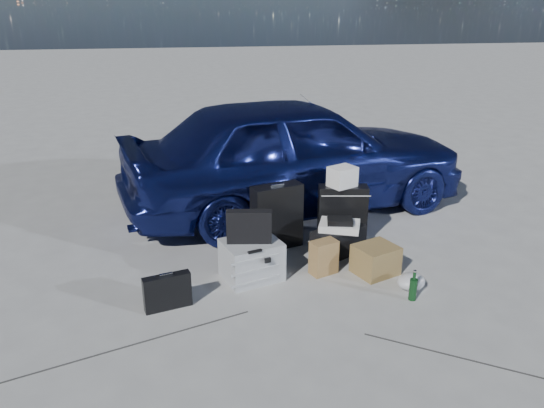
# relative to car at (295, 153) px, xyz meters

# --- Properties ---
(ground) EXTENTS (60.00, 60.00, 0.00)m
(ground) POSITION_rel_car_xyz_m (-0.31, -2.18, -0.76)
(ground) COLOR #A5A6A1
(ground) RESTS_ON ground
(car) EXTENTS (4.70, 2.63, 1.51)m
(car) POSITION_rel_car_xyz_m (0.00, 0.00, 0.00)
(car) COLOR navy
(car) RESTS_ON ground
(pelican_case) EXTENTS (0.64, 0.57, 0.39)m
(pelican_case) POSITION_rel_car_xyz_m (-0.84, -1.79, -0.56)
(pelican_case) COLOR #A1A2A6
(pelican_case) RESTS_ON ground
(laptop_bag) EXTENTS (0.45, 0.18, 0.32)m
(laptop_bag) POSITION_rel_car_xyz_m (-0.86, -1.79, -0.20)
(laptop_bag) COLOR black
(laptop_bag) RESTS_ON pelican_case
(briefcase) EXTENTS (0.43, 0.19, 0.33)m
(briefcase) POSITION_rel_car_xyz_m (-1.66, -2.21, -0.59)
(briefcase) COLOR black
(briefcase) RESTS_ON ground
(suitcase_left) EXTENTS (0.59, 0.35, 0.73)m
(suitcase_left) POSITION_rel_car_xyz_m (-0.46, -1.13, -0.39)
(suitcase_left) COLOR black
(suitcase_left) RESTS_ON ground
(suitcase_right) EXTENTS (0.57, 0.29, 0.66)m
(suitcase_right) POSITION_rel_car_xyz_m (0.31, -1.09, -0.43)
(suitcase_right) COLOR black
(suitcase_right) RESTS_ON ground
(white_carton) EXTENTS (0.35, 0.32, 0.22)m
(white_carton) POSITION_rel_car_xyz_m (0.29, -1.08, 0.01)
(white_carton) COLOR white
(white_carton) RESTS_ON suitcase_right
(duffel_bag) EXTENTS (0.66, 0.52, 0.31)m
(duffel_bag) POSITION_rel_car_xyz_m (0.16, -1.44, -0.60)
(duffel_bag) COLOR black
(duffel_bag) RESTS_ON ground
(flat_box_white) EXTENTS (0.51, 0.45, 0.07)m
(flat_box_white) POSITION_rel_car_xyz_m (0.16, -1.45, -0.41)
(flat_box_white) COLOR white
(flat_box_white) RESTS_ON duffel_bag
(flat_box_black) EXTENTS (0.30, 0.25, 0.06)m
(flat_box_black) POSITION_rel_car_xyz_m (0.16, -1.47, -0.35)
(flat_box_black) COLOR black
(flat_box_black) RESTS_ON flat_box_white
(kraft_bag) EXTENTS (0.30, 0.24, 0.35)m
(kraft_bag) POSITION_rel_car_xyz_m (-0.11, -1.82, -0.58)
(kraft_bag) COLOR #A28346
(kraft_bag) RESTS_ON ground
(cardboard_box) EXTENTS (0.49, 0.46, 0.30)m
(cardboard_box) POSITION_rel_car_xyz_m (0.40, -1.92, -0.61)
(cardboard_box) COLOR olive
(cardboard_box) RESTS_ON ground
(plastic_bag) EXTENTS (0.33, 0.31, 0.15)m
(plastic_bag) POSITION_rel_car_xyz_m (0.63, -2.28, -0.68)
(plastic_bag) COLOR #B9BBBF
(plastic_bag) RESTS_ON ground
(green_bottle) EXTENTS (0.09, 0.09, 0.29)m
(green_bottle) POSITION_rel_car_xyz_m (0.56, -2.47, -0.61)
(green_bottle) COLOR black
(green_bottle) RESTS_ON ground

